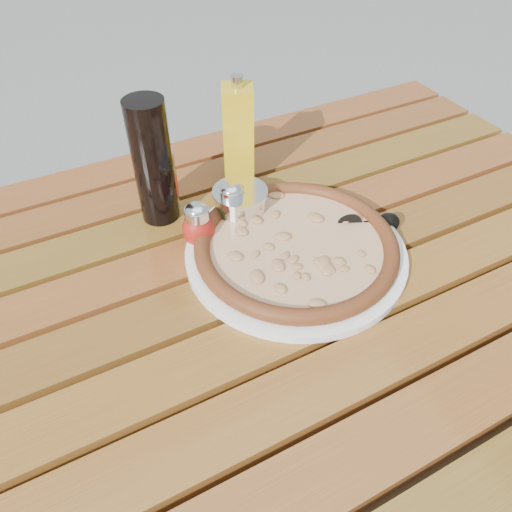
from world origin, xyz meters
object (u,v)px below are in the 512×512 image
olive_oil_cruet (238,136)px  sunglasses (367,224)px  pizza (296,245)px  oregano_shaker (232,205)px  table (262,309)px  plate (296,252)px  pepper_shaker (198,225)px  dark_bottle (153,163)px  soda_can (158,183)px  parmesan_tin (240,204)px

olive_oil_cruet → sunglasses: (0.13, -0.24, -0.08)m
pizza → oregano_shaker: size_ratio=4.90×
pizza → table: bearing=-165.0°
pizza → plate: bearing=116.6°
sunglasses → table: bearing=-151.4°
pepper_shaker → dark_bottle: 0.13m
pepper_shaker → table: bearing=-66.0°
dark_bottle → sunglasses: 0.38m
soda_can → sunglasses: soda_can is taller
plate → oregano_shaker: bearing=113.6°
dark_bottle → parmesan_tin: 0.16m
plate → dark_bottle: size_ratio=1.64×
parmesan_tin → plate: bearing=-74.8°
pizza → olive_oil_cruet: olive_oil_cruet is taller
olive_oil_cruet → parmesan_tin: 0.13m
pizza → oregano_shaker: 0.14m
soda_can → sunglasses: (0.29, -0.22, -0.04)m
olive_oil_cruet → sunglasses: 0.28m
oregano_shaker → pepper_shaker: bearing=-162.1°
pepper_shaker → dark_bottle: size_ratio=0.37×
oregano_shaker → soda_can: (-0.10, 0.09, 0.02)m
oregano_shaker → plate: bearing=-66.4°
soda_can → olive_oil_cruet: (0.17, 0.02, 0.04)m
parmesan_tin → pizza: bearing=-74.8°
sunglasses → parmesan_tin: bearing=167.0°
parmesan_tin → sunglasses: parmesan_tin is taller
pepper_shaker → pizza: bearing=-38.7°
table → pizza: bearing=15.0°
table → dark_bottle: bearing=111.0°
olive_oil_cruet → dark_bottle: bearing=-169.2°
plate → sunglasses: bearing=-2.0°
plate → parmesan_tin: size_ratio=2.96×
oregano_shaker → dark_bottle: 0.15m
pepper_shaker → oregano_shaker: (0.07, 0.02, 0.00)m
pizza → pepper_shaker: pepper_shaker is taller
olive_oil_cruet → parmesan_tin: olive_oil_cruet is taller
pizza → sunglasses: 0.14m
pizza → sunglasses: bearing=-2.0°
table → plate: (0.07, 0.02, 0.08)m
plate → sunglasses: sunglasses is taller
plate → pizza: 0.02m
oregano_shaker → dark_bottle: bearing=143.1°
soda_can → oregano_shaker: bearing=-43.1°
oregano_shaker → olive_oil_cruet: (0.07, 0.11, 0.06)m
table → dark_bottle: (-0.09, 0.22, 0.19)m
table → pepper_shaker: size_ratio=17.07×
table → dark_bottle: 0.30m
pepper_shaker → sunglasses: pepper_shaker is taller
pepper_shaker → soda_can: 0.12m
pepper_shaker → oregano_shaker: same height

